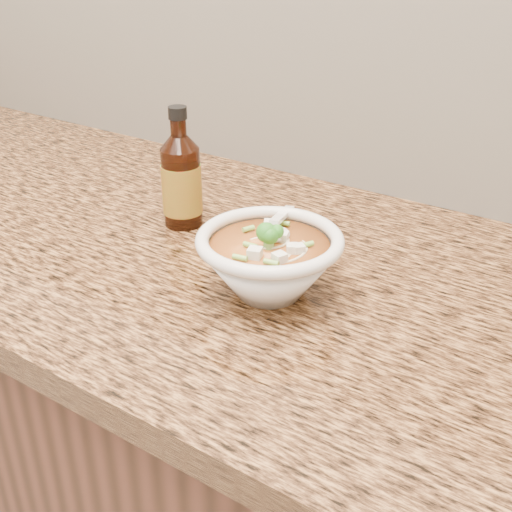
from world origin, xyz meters
The scene contains 4 objects.
cabinet centered at (0.00, 1.68, 0.43)m, with size 4.00×0.65×0.86m, color black.
counter_slab centered at (0.00, 1.68, 0.88)m, with size 4.00×0.68×0.04m, color #A16D3B.
soup_bowl centered at (0.15, 1.60, 0.94)m, with size 0.18×0.20×0.10m.
hot_sauce_bottle centered at (-0.07, 1.70, 0.97)m, with size 0.07×0.07×0.18m.
Camera 1 is at (0.53, 1.01, 1.32)m, focal length 45.00 mm.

